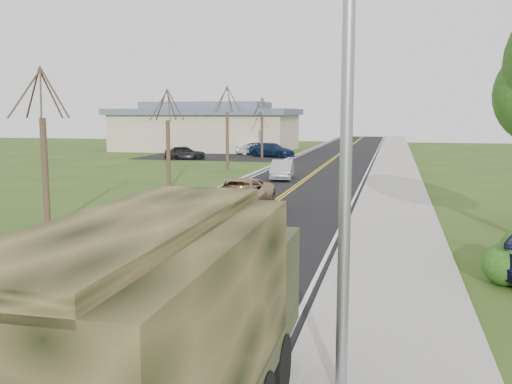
% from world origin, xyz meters
% --- Properties ---
extents(ground, '(160.00, 160.00, 0.00)m').
position_xyz_m(ground, '(0.00, 0.00, 0.00)').
color(ground, '#2F4416').
rests_on(ground, ground).
extents(road, '(8.00, 120.00, 0.01)m').
position_xyz_m(road, '(0.00, 40.00, 0.01)').
color(road, black).
rests_on(road, ground).
extents(curb_right, '(0.30, 120.00, 0.12)m').
position_xyz_m(curb_right, '(4.15, 40.00, 0.06)').
color(curb_right, '#9E998E').
rests_on(curb_right, ground).
extents(sidewalk_right, '(3.20, 120.00, 0.10)m').
position_xyz_m(sidewalk_right, '(5.90, 40.00, 0.05)').
color(sidewalk_right, '#9E998E').
rests_on(sidewalk_right, ground).
extents(curb_left, '(0.30, 120.00, 0.10)m').
position_xyz_m(curb_left, '(-4.15, 40.00, 0.05)').
color(curb_left, '#9E998E').
rests_on(curb_left, ground).
extents(street_light, '(1.65, 0.22, 8.00)m').
position_xyz_m(street_light, '(4.90, -0.50, 4.43)').
color(street_light, gray).
rests_on(street_light, ground).
extents(bare_tree_a, '(1.93, 2.26, 6.08)m').
position_xyz_m(bare_tree_a, '(-7.00, 10.00, 2.63)').
color(bare_tree_a, '#38281C').
rests_on(bare_tree_a, ground).
extents(bare_tree_b, '(1.83, 2.14, 5.73)m').
position_xyz_m(bare_tree_b, '(-7.00, 22.00, 2.48)').
color(bare_tree_b, '#38281C').
rests_on(bare_tree_b, ground).
extents(bare_tree_c, '(2.04, 2.39, 6.42)m').
position_xyz_m(bare_tree_c, '(-7.00, 34.00, 2.78)').
color(bare_tree_c, '#38281C').
rests_on(bare_tree_c, ground).
extents(bare_tree_d, '(1.88, 2.20, 5.91)m').
position_xyz_m(bare_tree_d, '(-7.00, 46.00, 2.55)').
color(bare_tree_d, '#38281C').
rests_on(bare_tree_d, ground).
extents(commercial_building, '(25.50, 21.50, 5.65)m').
position_xyz_m(commercial_building, '(-15.98, 55.97, 2.69)').
color(commercial_building, tan).
rests_on(commercial_building, ground).
extents(military_truck, '(2.38, 6.64, 3.30)m').
position_xyz_m(military_truck, '(3.04, -2.70, 1.89)').
color(military_truck, black).
rests_on(military_truck, ground).
extents(suv_champagne, '(2.59, 5.42, 1.49)m').
position_xyz_m(suv_champagne, '(-1.02, 15.22, 0.75)').
color(suv_champagne, tan).
rests_on(suv_champagne, ground).
extents(sedan_silver, '(1.78, 4.00, 1.27)m').
position_xyz_m(sedan_silver, '(-1.52, 28.22, 0.64)').
color(sedan_silver, silver).
rests_on(sedan_silver, ground).
extents(lot_car_dark, '(4.19, 2.94, 1.32)m').
position_xyz_m(lot_car_dark, '(-13.58, 42.00, 0.66)').
color(lot_car_dark, black).
rests_on(lot_car_dark, ground).
extents(lot_car_silver, '(4.28, 2.78, 1.33)m').
position_xyz_m(lot_car_silver, '(-8.66, 49.99, 0.67)').
color(lot_car_silver, '#B6B7BB').
rests_on(lot_car_silver, ground).
extents(lot_car_navy, '(5.23, 3.54, 1.41)m').
position_xyz_m(lot_car_navy, '(-6.23, 47.15, 0.70)').
color(lot_car_navy, '#11203E').
rests_on(lot_car_navy, ground).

